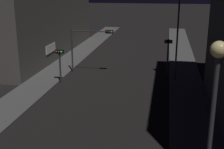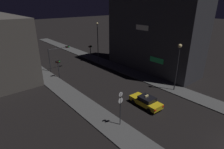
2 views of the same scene
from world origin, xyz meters
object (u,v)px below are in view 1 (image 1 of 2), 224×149
(traffic_light_overhead, at_px, (89,41))
(street_lamp_near_block, at_px, (214,101))
(traffic_light_left_kerb, at_px, (60,59))
(street_lamp_far_block, at_px, (178,25))
(traffic_light_right_kerb, at_px, (168,50))

(traffic_light_overhead, relative_size, street_lamp_near_block, 0.65)
(traffic_light_left_kerb, distance_m, street_lamp_far_block, 11.29)
(traffic_light_overhead, height_order, street_lamp_far_block, street_lamp_far_block)
(street_lamp_far_block, bearing_deg, traffic_light_right_kerb, 112.47)
(traffic_light_overhead, distance_m, street_lamp_near_block, 22.29)
(traffic_light_left_kerb, bearing_deg, street_lamp_far_block, 13.42)
(traffic_light_overhead, xyz_separation_m, traffic_light_left_kerb, (-1.80, -3.81, -1.04))
(traffic_light_overhead, bearing_deg, traffic_light_left_kerb, -115.29)
(traffic_light_right_kerb, distance_m, street_lamp_near_block, 20.90)
(traffic_light_right_kerb, xyz_separation_m, street_lamp_near_block, (1.44, -20.69, 2.58))
(traffic_light_right_kerb, bearing_deg, street_lamp_near_block, -86.02)
(street_lamp_far_block, bearing_deg, traffic_light_overhead, 171.69)
(traffic_light_overhead, xyz_separation_m, traffic_light_right_kerb, (8.01, 0.58, -0.75))
(traffic_light_overhead, distance_m, traffic_light_left_kerb, 4.34)
(street_lamp_near_block, height_order, street_lamp_far_block, street_lamp_far_block)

